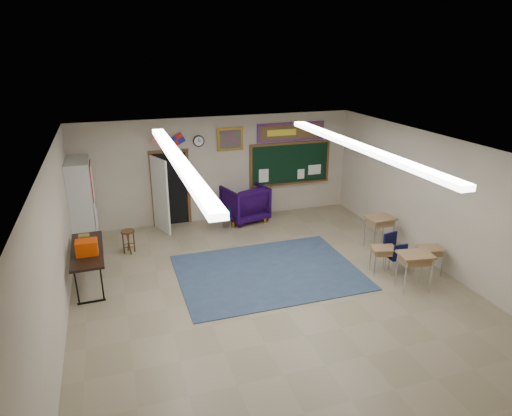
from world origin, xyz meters
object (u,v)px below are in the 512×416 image
object	(u,v)px
wingback_armchair	(245,203)
wooden_stool	(129,241)
student_desk_front_right	(379,230)
student_desk_front_left	(383,259)
folding_table	(89,265)

from	to	relation	value
wingback_armchair	wooden_stool	world-z (taller)	wingback_armchair
student_desk_front_right	wooden_stool	distance (m)	6.24
student_desk_front_left	wooden_stool	xyz separation A→B (m)	(-5.32, 2.89, -0.05)
student_desk_front_left	student_desk_front_right	size ratio (longest dim) A/B	0.78
student_desk_front_left	student_desk_front_right	distance (m)	1.44
wingback_armchair	student_desk_front_right	distance (m)	3.94
folding_table	wooden_stool	xyz separation A→B (m)	(0.89, 1.32, -0.13)
wingback_armchair	folding_table	distance (m)	4.99
student_desk_front_left	folding_table	distance (m)	6.40
wingback_armchair	student_desk_front_right	size ratio (longest dim) A/B	1.41
folding_table	wooden_stool	distance (m)	1.60
student_desk_front_right	folding_table	size ratio (longest dim) A/B	0.42
student_desk_front_left	student_desk_front_right	bearing A→B (deg)	74.80
folding_table	wingback_armchair	bearing A→B (deg)	30.28
student_desk_front_right	folding_table	bearing A→B (deg)	172.93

